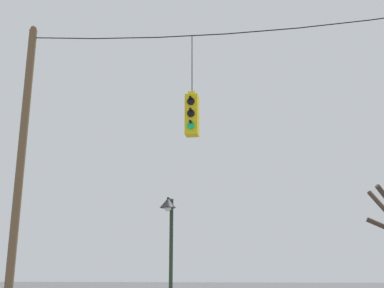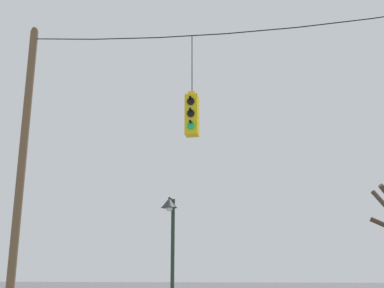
{
  "view_description": "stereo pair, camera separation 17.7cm",
  "coord_description": "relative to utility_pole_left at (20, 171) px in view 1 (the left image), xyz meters",
  "views": [
    {
      "loc": [
        0.12,
        -12.45,
        1.67
      ],
      "look_at": [
        -1.92,
        -0.46,
        4.98
      ],
      "focal_mm": 45.0,
      "sensor_mm": 36.0,
      "label": 1
    },
    {
      "loc": [
        0.3,
        -12.42,
        1.67
      ],
      "look_at": [
        -1.92,
        -0.46,
        4.98
      ],
      "focal_mm": 45.0,
      "sensor_mm": 36.0,
      "label": 2
    }
  ],
  "objects": [
    {
      "name": "utility_pole_left",
      "position": [
        0.0,
        0.0,
        0.0
      ],
      "size": [
        0.23,
        0.23,
        8.87
      ],
      "color": "brown",
      "rests_on": "ground_plane"
    },
    {
      "name": "span_wire",
      "position": [
        6.74,
        0.0,
        3.8
      ],
      "size": [
        13.48,
        0.03,
        0.42
      ],
      "color": "black"
    },
    {
      "name": "traffic_light_over_intersection",
      "position": [
        4.82,
        -0.01,
        1.37
      ],
      "size": [
        0.34,
        0.46,
        2.9
      ],
      "color": "yellow"
    },
    {
      "name": "street_lamp",
      "position": [
        3.59,
        2.9,
        -1.29
      ],
      "size": [
        0.51,
        0.87,
        4.05
      ],
      "color": "#233323",
      "rests_on": "ground_plane"
    }
  ]
}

